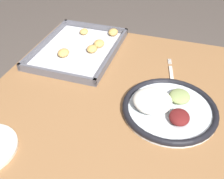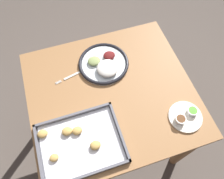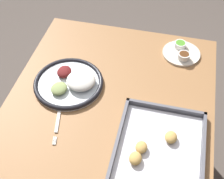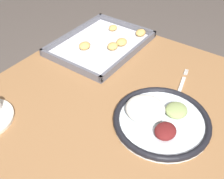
% 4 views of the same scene
% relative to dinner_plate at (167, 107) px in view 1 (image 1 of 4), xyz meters
% --- Properties ---
extents(dining_table, '(0.91, 0.84, 0.76)m').
position_rel_dinner_plate_xyz_m(dining_table, '(0.02, 0.19, -0.15)').
color(dining_table, olive).
rests_on(dining_table, ground_plane).
extents(dinner_plate, '(0.30, 0.30, 0.06)m').
position_rel_dinner_plate_xyz_m(dinner_plate, '(0.00, 0.00, 0.00)').
color(dinner_plate, silver).
rests_on(dinner_plate, dining_table).
extents(fork, '(0.21, 0.06, 0.00)m').
position_rel_dinner_plate_xyz_m(fork, '(0.18, 0.01, -0.01)').
color(fork, silver).
rests_on(fork, dining_table).
extents(baking_tray, '(0.41, 0.32, 0.04)m').
position_rel_dinner_plate_xyz_m(baking_tray, '(0.26, 0.41, -0.00)').
color(baking_tray, '#595960').
rests_on(baking_tray, dining_table).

